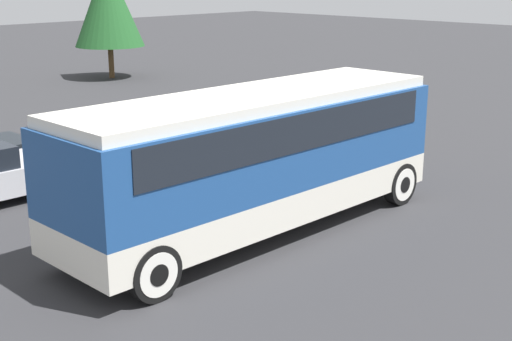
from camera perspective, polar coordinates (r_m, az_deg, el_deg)
ground_plane at (r=15.46m, az=0.00°, el=-4.85°), size 120.00×120.00×0.00m
tour_bus at (r=14.98m, az=0.26°, el=1.74°), size 9.15×2.60×3.02m
tree_center at (r=37.86m, az=-11.76°, el=12.99°), size 3.53×3.53×6.00m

